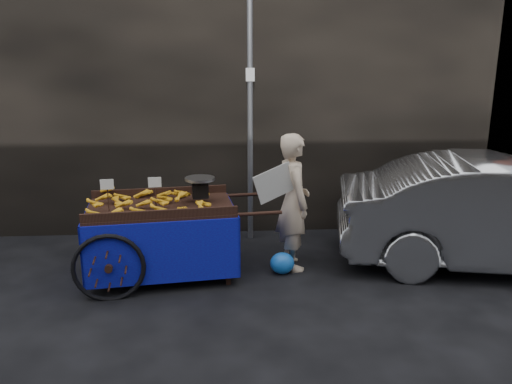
{
  "coord_description": "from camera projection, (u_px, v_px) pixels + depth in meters",
  "views": [
    {
      "loc": [
        -0.1,
        -5.79,
        2.59
      ],
      "look_at": [
        0.33,
        0.5,
        0.92
      ],
      "focal_mm": 35.0,
      "sensor_mm": 36.0,
      "label": 1
    }
  ],
  "objects": [
    {
      "name": "ground",
      "position": [
        233.0,
        274.0,
        6.25
      ],
      "size": [
        80.0,
        80.0,
        0.0
      ],
      "primitive_type": "plane",
      "color": "black",
      "rests_on": "ground"
    },
    {
      "name": "vendor",
      "position": [
        293.0,
        202.0,
        6.26
      ],
      "size": [
        0.8,
        0.7,
        1.74
      ],
      "rotation": [
        0.0,
        0.0,
        1.76
      ],
      "color": "beige",
      "rests_on": "ground"
    },
    {
      "name": "plastic_bag",
      "position": [
        282.0,
        263.0,
        6.22
      ],
      "size": [
        0.31,
        0.25,
        0.28
      ],
      "primitive_type": "ellipsoid",
      "color": "blue",
      "rests_on": "ground"
    },
    {
      "name": "parked_car",
      "position": [
        510.0,
        214.0,
        6.3
      ],
      "size": [
        4.48,
        2.29,
        1.41
      ],
      "primitive_type": "imported",
      "rotation": [
        0.0,
        0.0,
        1.38
      ],
      "color": "#B9BCC1",
      "rests_on": "ground"
    },
    {
      "name": "building_wall",
      "position": [
        251.0,
        66.0,
        8.14
      ],
      "size": [
        13.5,
        2.0,
        5.0
      ],
      "color": "black",
      "rests_on": "ground"
    },
    {
      "name": "banana_cart",
      "position": [
        156.0,
        213.0,
        6.02
      ],
      "size": [
        2.5,
        1.39,
        1.3
      ],
      "rotation": [
        0.0,
        0.0,
        0.12
      ],
      "color": "black",
      "rests_on": "ground"
    },
    {
      "name": "street_pole",
      "position": [
        250.0,
        103.0,
        7.01
      ],
      "size": [
        0.12,
        0.1,
        4.0
      ],
      "color": "slate",
      "rests_on": "ground"
    }
  ]
}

